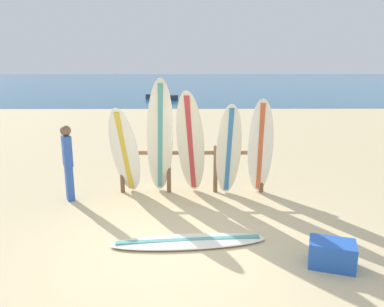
{
  "coord_description": "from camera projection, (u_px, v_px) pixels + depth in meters",
  "views": [
    {
      "loc": [
        0.31,
        -4.95,
        2.69
      ],
      "look_at": [
        0.39,
        2.99,
        0.78
      ],
      "focal_mm": 35.02,
      "sensor_mm": 36.0,
      "label": 1
    }
  ],
  "objects": [
    {
      "name": "surfboard_leaning_center_right",
      "position": [
        260.0,
        148.0,
        7.56
      ],
      "size": [
        0.61,
        0.79,
        2.07
      ],
      "color": "white",
      "rests_on": "ground"
    },
    {
      "name": "cooler_box",
      "position": [
        332.0,
        254.0,
        5.06
      ],
      "size": [
        0.7,
        0.57,
        0.36
      ],
      "primitive_type": "cube",
      "rotation": [
        0.0,
        0.0,
        -0.32
      ],
      "color": "blue",
      "rests_on": "ground"
    },
    {
      "name": "surfboard_rack",
      "position": [
        192.0,
        163.0,
        7.91
      ],
      "size": [
        3.08,
        0.09,
        1.02
      ],
      "color": "brown",
      "rests_on": "ground"
    },
    {
      "name": "ocean_water",
      "position": [
        186.0,
        81.0,
        61.83
      ],
      "size": [
        120.0,
        80.0,
        0.01
      ],
      "primitive_type": "cube",
      "color": "#1E5984",
      "rests_on": "ground"
    },
    {
      "name": "ground_plane",
      "position": [
        168.0,
        254.0,
        5.44
      ],
      "size": [
        120.0,
        120.0,
        0.0
      ],
      "primitive_type": "plane",
      "color": "#D3BC8C"
    },
    {
      "name": "surfboard_leaning_center",
      "position": [
        229.0,
        151.0,
        7.5
      ],
      "size": [
        0.52,
        0.71,
        1.97
      ],
      "color": "white",
      "rests_on": "ground"
    },
    {
      "name": "small_boat_offshore",
      "position": [
        162.0,
        96.0,
        29.12
      ],
      "size": [
        2.59,
        2.34,
        0.71
      ],
      "color": "#333842",
      "rests_on": "ocean_water"
    },
    {
      "name": "surfboard_lying_on_sand",
      "position": [
        189.0,
        241.0,
        5.73
      ],
      "size": [
        2.44,
        0.75,
        0.08
      ],
      "color": "white",
      "rests_on": "ground"
    },
    {
      "name": "surfboard_leaning_left",
      "position": [
        160.0,
        139.0,
        7.46
      ],
      "size": [
        0.66,
        1.06,
        2.46
      ],
      "color": "white",
      "rests_on": "ground"
    },
    {
      "name": "surfboard_leaning_center_left",
      "position": [
        191.0,
        145.0,
        7.43
      ],
      "size": [
        0.71,
        1.17,
        2.24
      ],
      "color": "silver",
      "rests_on": "ground"
    },
    {
      "name": "surfboard_leaning_far_left",
      "position": [
        125.0,
        152.0,
        7.55
      ],
      "size": [
        0.7,
        0.95,
        1.9
      ],
      "color": "white",
      "rests_on": "ground"
    },
    {
      "name": "beachgoer_standing",
      "position": [
        68.0,
        160.0,
        7.38
      ],
      "size": [
        0.25,
        0.29,
        1.53
      ],
      "color": "#3359B2",
      "rests_on": "ground"
    }
  ]
}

